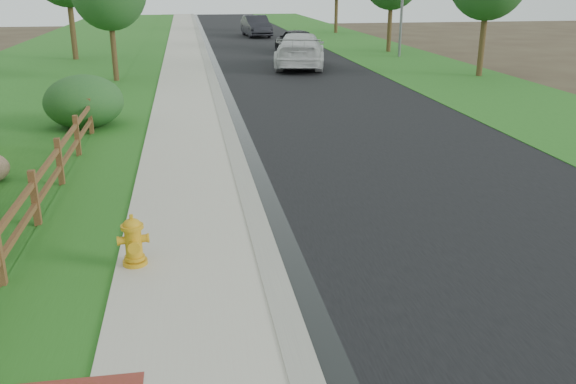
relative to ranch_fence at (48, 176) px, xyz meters
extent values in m
plane|color=#382A1E|center=(3.60, -6.40, -0.62)|extent=(120.00, 120.00, 0.00)
cube|color=black|center=(8.20, 28.60, -0.61)|extent=(8.00, 90.00, 0.02)
cube|color=gray|center=(4.00, 28.60, -0.56)|extent=(0.40, 90.00, 0.12)
cube|color=black|center=(4.35, 28.60, -0.60)|extent=(0.50, 90.00, 0.00)
cube|color=#AEA497|center=(2.70, 28.60, -0.57)|extent=(2.20, 90.00, 0.10)
cube|color=#235A19|center=(0.80, 28.60, -0.59)|extent=(1.60, 90.00, 0.06)
cube|color=#235A19|center=(-4.40, 28.60, -0.60)|extent=(9.00, 90.00, 0.04)
cube|color=#235A19|center=(15.10, 28.60, -0.60)|extent=(6.00, 90.00, 0.04)
cube|color=#4D2F19|center=(0.00, -1.20, -0.07)|extent=(0.12, 0.12, 1.10)
cube|color=#4D2F19|center=(0.00, 1.20, -0.07)|extent=(0.12, 0.12, 1.10)
cube|color=#4D2F19|center=(0.00, 3.60, -0.07)|extent=(0.12, 0.12, 1.10)
cube|color=#4D2F19|center=(0.00, 6.00, -0.07)|extent=(0.12, 0.12, 1.10)
cube|color=#4D2F19|center=(0.00, 8.40, -0.07)|extent=(0.12, 0.12, 1.10)
cube|color=#4D2F19|center=(0.00, -2.40, -0.17)|extent=(0.08, 2.35, 0.10)
cube|color=#4D2F19|center=(0.00, -2.40, 0.23)|extent=(0.08, 2.35, 0.10)
cube|color=#4D2F19|center=(0.00, 0.00, -0.17)|extent=(0.08, 2.35, 0.10)
cube|color=#4D2F19|center=(0.00, 0.00, 0.23)|extent=(0.08, 2.35, 0.10)
cube|color=#4D2F19|center=(0.00, 2.40, -0.17)|extent=(0.08, 2.35, 0.10)
cube|color=#4D2F19|center=(0.00, 2.40, 0.23)|extent=(0.08, 2.35, 0.10)
cube|color=#4D2F19|center=(0.00, 4.80, -0.17)|extent=(0.08, 2.35, 0.10)
cube|color=#4D2F19|center=(0.00, 4.80, 0.23)|extent=(0.08, 2.35, 0.10)
cube|color=#4D2F19|center=(0.00, 7.20, -0.17)|extent=(0.08, 2.35, 0.10)
cube|color=#4D2F19|center=(0.00, 7.20, 0.23)|extent=(0.08, 2.35, 0.10)
cylinder|color=gold|center=(1.90, -3.30, -0.48)|extent=(0.39, 0.39, 0.07)
cylinder|color=gold|center=(1.90, -3.30, -0.18)|extent=(0.26, 0.26, 0.59)
cylinder|color=gold|center=(1.90, -3.30, -0.40)|extent=(0.32, 0.32, 0.06)
cylinder|color=gold|center=(1.90, -3.30, 0.12)|extent=(0.35, 0.35, 0.06)
ellipsoid|color=gold|center=(1.90, -3.30, 0.14)|extent=(0.28, 0.28, 0.21)
cylinder|color=gold|center=(1.90, -3.30, 0.28)|extent=(0.06, 0.06, 0.08)
cylinder|color=gold|center=(1.92, -3.47, -0.14)|extent=(0.18, 0.15, 0.17)
cylinder|color=gold|center=(1.71, -3.32, -0.10)|extent=(0.16, 0.15, 0.14)
cylinder|color=gold|center=(2.09, -3.28, -0.10)|extent=(0.16, 0.15, 0.14)
imported|color=silver|center=(8.74, 19.48, 0.29)|extent=(3.71, 6.49, 1.77)
imported|color=black|center=(9.73, 26.46, 0.15)|extent=(2.35, 4.57, 1.49)
imported|color=black|center=(8.62, 38.48, 0.23)|extent=(2.15, 5.13, 1.65)
ellipsoid|color=#194821|center=(-0.30, 7.03, 0.20)|extent=(3.09, 3.09, 1.63)
cylinder|color=#3D3019|center=(-0.30, 16.39, 1.15)|extent=(0.24, 0.24, 3.53)
cylinder|color=#3D3019|center=(16.60, 15.08, 1.38)|extent=(0.27, 0.27, 4.00)
cylinder|color=#3D3019|center=(-3.40, 24.89, 1.66)|extent=(0.31, 0.31, 4.55)
cylinder|color=#3D3019|center=(15.65, 25.84, 1.37)|extent=(0.27, 0.27, 3.98)
cylinder|color=#3D3019|center=(15.83, 40.83, 1.50)|extent=(0.29, 0.29, 4.24)
camera|label=1|loc=(2.86, -12.27, 3.71)|focal=38.00mm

